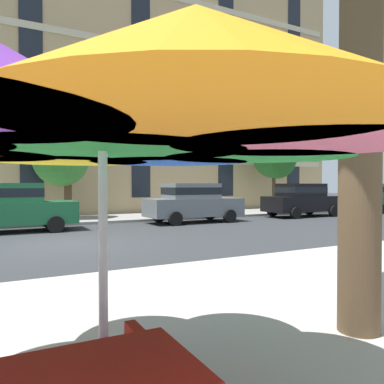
{
  "coord_description": "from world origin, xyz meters",
  "views": [
    {
      "loc": [
        -1.91,
        -11.41,
        1.73
      ],
      "look_at": [
        5.96,
        3.2,
        1.4
      ],
      "focal_mm": 35.43,
      "sensor_mm": 36.0,
      "label": 1
    }
  ],
  "objects_px": {
    "sedan_green": "(10,206)",
    "street_tree_middle": "(63,157)",
    "sedan_gray": "(193,202)",
    "sedan_green_midblock": "(382,197)",
    "patio_umbrella": "(102,117)",
    "sedan_black": "(302,199)",
    "street_tree_right": "(276,158)"
  },
  "relations": [
    {
      "from": "sedan_green_midblock",
      "to": "street_tree_middle",
      "type": "relative_size",
      "value": 1.0
    },
    {
      "from": "sedan_green",
      "to": "street_tree_middle",
      "type": "bearing_deg",
      "value": 55.74
    },
    {
      "from": "sedan_gray",
      "to": "sedan_green_midblock",
      "type": "relative_size",
      "value": 1.0
    },
    {
      "from": "sedan_black",
      "to": "sedan_green_midblock",
      "type": "relative_size",
      "value": 1.0
    },
    {
      "from": "street_tree_middle",
      "to": "street_tree_right",
      "type": "height_order",
      "value": "street_tree_right"
    },
    {
      "from": "sedan_green",
      "to": "street_tree_right",
      "type": "xyz_separation_m",
      "value": [
        15.21,
        3.33,
        2.44
      ]
    },
    {
      "from": "sedan_gray",
      "to": "patio_umbrella",
      "type": "xyz_separation_m",
      "value": [
        -7.53,
        -12.7,
        1.21
      ]
    },
    {
      "from": "street_tree_middle",
      "to": "patio_umbrella",
      "type": "bearing_deg",
      "value": -98.62
    },
    {
      "from": "street_tree_middle",
      "to": "sedan_gray",
      "type": "bearing_deg",
      "value": -35.04
    },
    {
      "from": "street_tree_right",
      "to": "sedan_gray",
      "type": "bearing_deg",
      "value": -156.65
    },
    {
      "from": "sedan_gray",
      "to": "street_tree_middle",
      "type": "bearing_deg",
      "value": 144.96
    },
    {
      "from": "sedan_green",
      "to": "patio_umbrella",
      "type": "bearing_deg",
      "value": -90.19
    },
    {
      "from": "sedan_green",
      "to": "sedan_black",
      "type": "distance_m",
      "value": 14.19
    },
    {
      "from": "sedan_gray",
      "to": "sedan_black",
      "type": "height_order",
      "value": "same"
    },
    {
      "from": "patio_umbrella",
      "to": "street_tree_right",
      "type": "bearing_deg",
      "value": 46.44
    },
    {
      "from": "sedan_gray",
      "to": "sedan_green_midblock",
      "type": "xyz_separation_m",
      "value": [
        13.38,
        0.0,
        0.0
      ]
    },
    {
      "from": "sedan_green",
      "to": "street_tree_middle",
      "type": "xyz_separation_m",
      "value": [
        2.42,
        3.55,
        2.1
      ]
    },
    {
      "from": "sedan_gray",
      "to": "street_tree_middle",
      "type": "xyz_separation_m",
      "value": [
        -5.07,
        3.55,
        2.1
      ]
    },
    {
      "from": "sedan_black",
      "to": "sedan_green_midblock",
      "type": "height_order",
      "value": "same"
    },
    {
      "from": "sedan_green",
      "to": "sedan_black",
      "type": "relative_size",
      "value": 1.0
    },
    {
      "from": "patio_umbrella",
      "to": "sedan_black",
      "type": "bearing_deg",
      "value": 41.75
    },
    {
      "from": "sedan_gray",
      "to": "street_tree_middle",
      "type": "distance_m",
      "value": 6.54
    },
    {
      "from": "sedan_black",
      "to": "street_tree_right",
      "type": "xyz_separation_m",
      "value": [
        1.02,
        3.33,
        2.44
      ]
    },
    {
      "from": "sedan_green",
      "to": "sedan_black",
      "type": "height_order",
      "value": "same"
    },
    {
      "from": "sedan_green",
      "to": "sedan_gray",
      "type": "distance_m",
      "value": 7.49
    },
    {
      "from": "sedan_green",
      "to": "sedan_gray",
      "type": "bearing_deg",
      "value": 0.0
    },
    {
      "from": "patio_umbrella",
      "to": "sedan_green",
      "type": "bearing_deg",
      "value": 89.81
    },
    {
      "from": "sedan_gray",
      "to": "sedan_green_midblock",
      "type": "bearing_deg",
      "value": 0.0
    },
    {
      "from": "sedan_green",
      "to": "patio_umbrella",
      "type": "height_order",
      "value": "patio_umbrella"
    },
    {
      "from": "sedan_gray",
      "to": "patio_umbrella",
      "type": "bearing_deg",
      "value": -120.67
    },
    {
      "from": "sedan_black",
      "to": "sedan_green_midblock",
      "type": "bearing_deg",
      "value": 0.0
    },
    {
      "from": "sedan_gray",
      "to": "patio_umbrella",
      "type": "relative_size",
      "value": 1.11
    }
  ]
}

